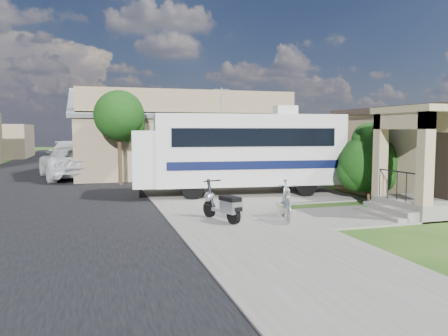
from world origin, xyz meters
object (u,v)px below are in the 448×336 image
object	(u,v)px
pickup_truck	(71,162)
garden_hose	(369,209)
motorhome	(240,150)
van	(70,155)
scooter	(223,206)
bicycle	(286,202)
shrub	(369,161)

from	to	relation	value
pickup_truck	garden_hose	xyz separation A→B (m)	(9.92, -13.34, -0.79)
motorhome	van	size ratio (longest dim) A/B	1.31
scooter	bicycle	size ratio (longest dim) A/B	0.91
bicycle	van	distance (m)	21.57
scooter	van	distance (m)	20.78
pickup_truck	bicycle	bearing A→B (deg)	104.54
bicycle	van	bearing A→B (deg)	127.27
pickup_truck	van	world-z (taller)	van
van	pickup_truck	bearing A→B (deg)	-88.53
motorhome	bicycle	distance (m)	5.60
scooter	pickup_truck	distance (m)	14.57
motorhome	pickup_truck	distance (m)	11.14
pickup_truck	van	bearing A→B (deg)	-97.83
scooter	garden_hose	xyz separation A→B (m)	(5.13, 0.42, -0.43)
van	garden_hose	xyz separation A→B (m)	(10.24, -19.72, -0.87)
scooter	van	size ratio (longest dim) A/B	0.26
motorhome	van	xyz separation A→B (m)	(-7.33, 14.98, -0.90)
shrub	van	distance (m)	21.20
garden_hose	scooter	bearing A→B (deg)	-175.37
bicycle	pickup_truck	xyz separation A→B (m)	(-6.62, 14.04, 0.31)
shrub	bicycle	world-z (taller)	shrub
shrub	van	world-z (taller)	shrub
scooter	motorhome	bearing A→B (deg)	47.89
pickup_truck	garden_hose	world-z (taller)	pickup_truck
motorhome	shrub	world-z (taller)	motorhome
pickup_truck	van	xyz separation A→B (m)	(-0.32, 6.38, 0.08)
shrub	garden_hose	xyz separation A→B (m)	(-1.35, -1.97, -1.43)
pickup_truck	garden_hose	distance (m)	16.64
garden_hose	bicycle	bearing A→B (deg)	-168.03
motorhome	garden_hose	bearing A→B (deg)	-52.63
bicycle	van	world-z (taller)	van
motorhome	shrub	size ratio (longest dim) A/B	2.92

